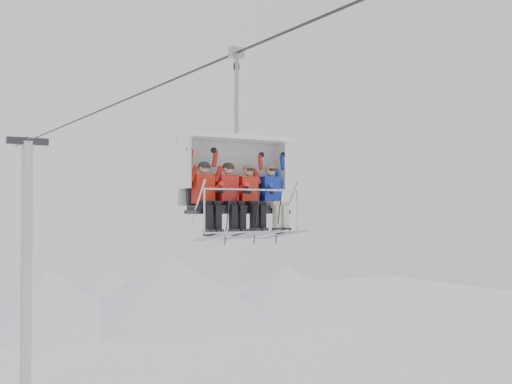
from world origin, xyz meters
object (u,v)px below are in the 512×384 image
skier_center_left (230,195)px  skier_center_right (250,196)px  lift_tower_right (26,292)px  skier_far_left (206,195)px  skier_far_right (273,196)px  chairlift_carrier (234,174)px

skier_center_left → skier_center_right: bearing=-0.5°
lift_tower_right → skier_center_right: lift_tower_right is taller
skier_far_left → skier_far_right: 1.64m
skier_center_left → skier_center_right: size_ratio=1.00×
chairlift_carrier → skier_center_right: chairlift_carrier is taller
chairlift_carrier → skier_far_left: 1.00m
chairlift_carrier → skier_far_left: bearing=-159.8°
skier_center_right → skier_center_left: bearing=179.5°
skier_far_left → skier_center_left: 0.57m
skier_center_left → skier_far_right: (1.07, -0.00, -0.01)m
skier_far_left → skier_far_right: skier_far_left is taller
lift_tower_right → skier_far_right: lift_tower_right is taller
lift_tower_right → skier_far_left: 21.83m
lift_tower_right → skier_center_right: (0.24, -21.37, 4.42)m
skier_center_left → skier_center_right: skier_center_left is taller
skier_far_right → lift_tower_right: bearing=92.2°
lift_tower_right → skier_far_left: size_ratio=7.99×
lift_tower_right → skier_far_left: (-0.82, -21.36, 4.44)m
chairlift_carrier → skier_center_right: bearing=-52.0°
skier_far_left → skier_center_left: bearing=0.0°
skier_far_left → skier_center_left: same height
lift_tower_right → chairlift_carrier: bearing=-90.0°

